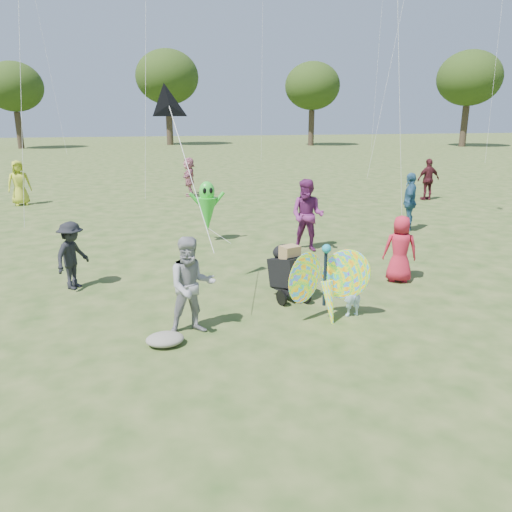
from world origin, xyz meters
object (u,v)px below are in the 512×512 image
Objects in this scene: butterfly_kite at (327,285)px; alien_kite at (207,208)px; crowd_c at (410,202)px; crowd_e at (307,215)px; child_girl at (353,291)px; crowd_b at (72,255)px; crowd_a at (400,249)px; crowd_h at (428,179)px; adult_man at (192,286)px; jogging_stroller at (288,268)px; crowd_j at (189,177)px; crowd_g at (19,183)px.

alien_kite reaches higher than butterfly_kite.
crowd_e is at bearing -33.04° from crowd_c.
crowd_b is at bearing -33.88° from child_girl.
crowd_a reaches higher than butterfly_kite.
crowd_b is 15.88m from crowd_h.
crowd_e reaches higher than crowd_b.
jogging_stroller is at bearing 25.79° from adult_man.
crowd_e reaches higher than butterfly_kite.
crowd_e is at bearing -41.82° from crowd_b.
crowd_h is at bearing 76.95° from crowd_e.
crowd_c is at bearing 50.20° from butterfly_kite.
crowd_c is 1.06× the size of crowd_j.
crowd_c is 0.95× the size of crowd_e.
crowd_c is (7.49, 6.14, 0.08)m from adult_man.
crowd_a is 0.76× the size of crowd_e.
crowd_c is 8.02m from butterfly_kite.
jogging_stroller is at bearing -79.13° from crowd_b.
crowd_g is 1.02× the size of crowd_h.
child_girl is 14.71m from crowd_j.
crowd_b is at bearing 121.72° from adult_man.
jogging_stroller is (0.52, -13.45, -0.24)m from crowd_j.
butterfly_kite is (-5.13, -6.16, -0.24)m from crowd_c.
crowd_b is at bearing 147.99° from butterfly_kite.
crowd_e is 1.10× the size of alien_kite.
butterfly_kite is at bearing -4.76° from crowd_c.
crowd_c is (9.66, 3.32, 0.19)m from crowd_b.
alien_kite reaches higher than crowd_b.
crowd_h reaches higher than crowd_a.
crowd_c is at bearing -39.74° from crowd_b.
alien_kite is (-2.44, 1.59, 0.01)m from crowd_e.
crowd_g is at bearing 105.25° from adult_man.
adult_man is 2.37m from butterfly_kite.
adult_man is 0.97× the size of crowd_j.
jogging_stroller is (-5.45, -4.89, -0.29)m from crowd_c.
crowd_e is (0.68, 4.50, 0.49)m from child_girl.
adult_man reaches higher than crowd_b.
crowd_a reaches higher than crowd_b.
crowd_h is 1.01× the size of alien_kite.
crowd_j is at bearing -110.07° from crowd_c.
alien_kite is (-1.76, 6.09, 0.50)m from child_girl.
jogging_stroller is at bearing 104.34° from butterfly_kite.
crowd_j is 13.46m from jogging_stroller.
child_girl is at bearing -4.55° from adult_man.
crowd_a is at bearing -11.90° from jogging_stroller.
child_girl is 4.58m from crowd_e.
alien_kite is at bearing -55.07° from crowd_c.
crowd_c is 15.00m from crowd_g.
jogging_stroller is 0.65× the size of alien_kite.
crowd_e is 10.34m from crowd_j.
crowd_e reaches higher than crowd_g.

